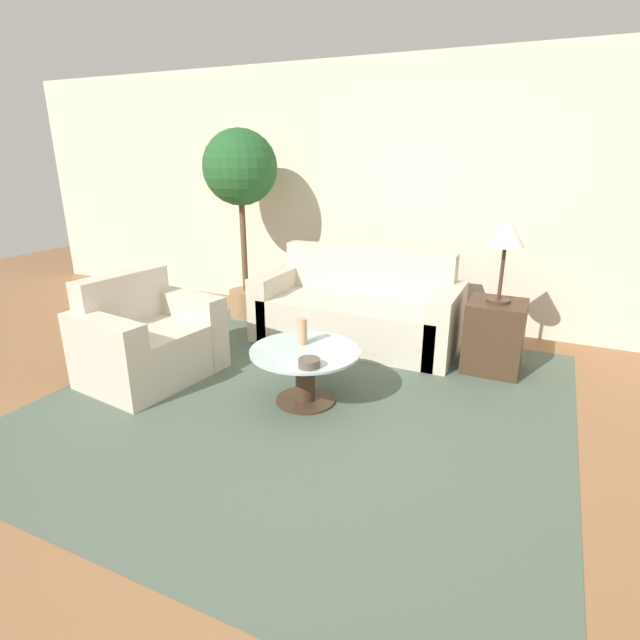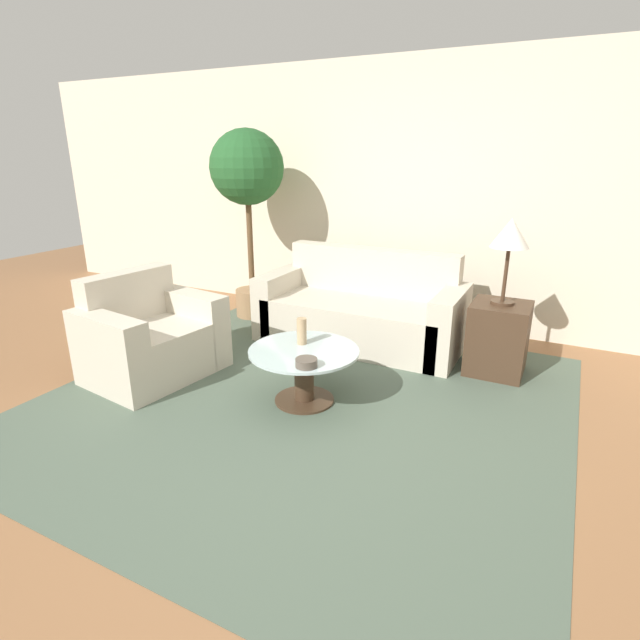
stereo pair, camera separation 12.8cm
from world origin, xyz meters
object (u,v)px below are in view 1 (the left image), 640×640
(armchair, at_px, (146,343))
(vase, at_px, (302,331))
(bowl, at_px, (309,363))
(coffee_table, at_px, (305,368))
(table_lamp, at_px, (506,235))
(sofa_main, at_px, (358,312))
(potted_plant, at_px, (241,180))

(armchair, distance_m, vase, 1.32)
(armchair, distance_m, bowl, 1.51)
(coffee_table, xyz_separation_m, table_lamp, (1.15, 1.16, 0.86))
(sofa_main, relative_size, potted_plant, 0.96)
(sofa_main, xyz_separation_m, armchair, (-1.25, -1.46, 0.00))
(armchair, height_order, coffee_table, armchair)
(potted_plant, xyz_separation_m, bowl, (1.62, -1.74, -1.02))
(vase, height_order, bowl, vase)
(table_lamp, bearing_deg, bowl, -125.14)
(vase, xyz_separation_m, bowl, (0.22, -0.34, -0.07))
(sofa_main, bearing_deg, coffee_table, -85.64)
(armchair, bearing_deg, table_lamp, -54.91)
(armchair, relative_size, coffee_table, 1.37)
(potted_plant, bearing_deg, armchair, -85.82)
(table_lamp, height_order, potted_plant, potted_plant)
(sofa_main, height_order, bowl, sofa_main)
(bowl, bearing_deg, sofa_main, 99.27)
(coffee_table, distance_m, potted_plant, 2.41)
(bowl, bearing_deg, armchair, 175.86)
(sofa_main, relative_size, vase, 9.65)
(table_lamp, bearing_deg, sofa_main, 172.71)
(table_lamp, height_order, vase, table_lamp)
(potted_plant, distance_m, bowl, 2.59)
(vase, bearing_deg, armchair, -169.72)
(sofa_main, relative_size, coffee_table, 2.39)
(armchair, relative_size, table_lamp, 1.60)
(potted_plant, xyz_separation_m, vase, (1.40, -1.40, -0.95))
(sofa_main, height_order, potted_plant, potted_plant)
(coffee_table, relative_size, table_lamp, 1.17)
(coffee_table, bearing_deg, bowl, -57.82)
(coffee_table, xyz_separation_m, vase, (-0.07, 0.09, 0.24))
(sofa_main, height_order, vase, sofa_main)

